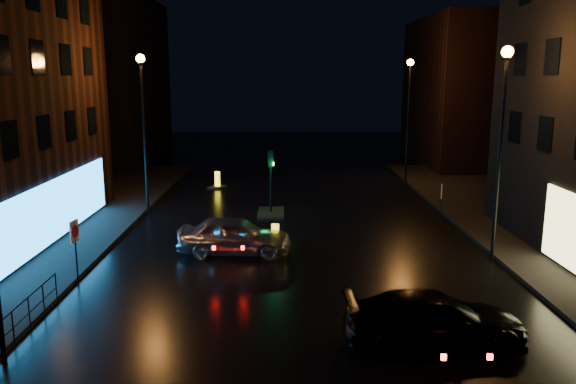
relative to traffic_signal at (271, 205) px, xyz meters
name	(u,v)px	position (x,y,z in m)	size (l,w,h in m)	color
ground	(303,327)	(1.20, -14.00, -0.50)	(120.00, 120.00, 0.00)	black
building_far_left	(106,79)	(-14.80, 21.00, 6.50)	(8.00, 16.00, 14.00)	black
building_far_right	(468,92)	(16.20, 18.00, 5.50)	(8.00, 14.00, 12.00)	black
street_lamp_lfar	(143,110)	(-6.60, 0.00, 5.06)	(0.44, 0.44, 8.37)	black
street_lamp_rnear	(502,122)	(9.00, -8.00, 5.06)	(0.44, 0.44, 8.37)	black
street_lamp_rfar	(409,103)	(9.00, 8.00, 5.06)	(0.44, 0.44, 8.37)	black
traffic_signal	(271,205)	(0.00, 0.00, 0.00)	(1.40, 2.40, 3.45)	black
guard_railing	(12,319)	(-6.80, -15.00, 0.24)	(0.05, 6.04, 1.00)	black
silver_hatchback	(235,236)	(-1.38, -6.98, 0.29)	(1.87, 4.64, 1.58)	#B8BBC1
dark_sedan	(435,320)	(4.76, -15.11, 0.22)	(2.03, 5.00, 1.45)	black
bollard_near	(275,243)	(0.30, -6.22, -0.27)	(1.10, 1.39, 1.07)	black
bollard_far	(218,184)	(-3.68, 7.23, -0.26)	(1.28, 1.49, 1.10)	black
road_sign_left	(75,237)	(-6.70, -10.34, 1.24)	(0.13, 0.56, 2.32)	black
road_sign_right	(441,195)	(8.45, -2.45, 1.04)	(0.18, 0.49, 2.06)	black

